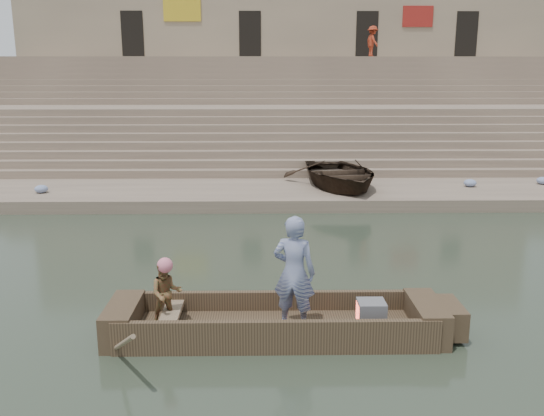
{
  "coord_description": "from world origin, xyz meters",
  "views": [
    {
      "loc": [
        -1.26,
        -11.51,
        4.35
      ],
      "look_at": [
        -1.06,
        0.87,
        1.4
      ],
      "focal_mm": 37.68,
      "sensor_mm": 36.0,
      "label": 1
    }
  ],
  "objects_px": {
    "television": "(370,313)",
    "pedestrian": "(372,41)",
    "beached_rowboat": "(339,173)",
    "main_rowboat": "(275,330)",
    "standing_man": "(294,273)",
    "rowing_man": "(166,293)"
  },
  "relations": [
    {
      "from": "main_rowboat",
      "to": "television",
      "type": "relative_size",
      "value": 10.87
    },
    {
      "from": "rowing_man",
      "to": "beached_rowboat",
      "type": "xyz_separation_m",
      "value": [
        4.31,
        10.86,
        0.12
      ]
    },
    {
      "from": "beached_rowboat",
      "to": "rowing_man",
      "type": "bearing_deg",
      "value": -121.85
    },
    {
      "from": "main_rowboat",
      "to": "television",
      "type": "height_order",
      "value": "television"
    },
    {
      "from": "main_rowboat",
      "to": "television",
      "type": "bearing_deg",
      "value": -0.0
    },
    {
      "from": "main_rowboat",
      "to": "television",
      "type": "distance_m",
      "value": 1.63
    },
    {
      "from": "standing_man",
      "to": "television",
      "type": "xyz_separation_m",
      "value": [
        1.3,
        0.11,
        -0.76
      ]
    },
    {
      "from": "television",
      "to": "main_rowboat",
      "type": "bearing_deg",
      "value": 180.0
    },
    {
      "from": "main_rowboat",
      "to": "beached_rowboat",
      "type": "relative_size",
      "value": 1.06
    },
    {
      "from": "television",
      "to": "pedestrian",
      "type": "bearing_deg",
      "value": 79.79
    },
    {
      "from": "standing_man",
      "to": "pedestrian",
      "type": "bearing_deg",
      "value": -86.86
    },
    {
      "from": "pedestrian",
      "to": "beached_rowboat",
      "type": "bearing_deg",
      "value": 149.87
    },
    {
      "from": "rowing_man",
      "to": "standing_man",
      "type": "bearing_deg",
      "value": -17.55
    },
    {
      "from": "rowing_man",
      "to": "pedestrian",
      "type": "bearing_deg",
      "value": 58.67
    },
    {
      "from": "beached_rowboat",
      "to": "main_rowboat",
      "type": "bearing_deg",
      "value": -113.08
    },
    {
      "from": "rowing_man",
      "to": "pedestrian",
      "type": "height_order",
      "value": "pedestrian"
    },
    {
      "from": "main_rowboat",
      "to": "pedestrian",
      "type": "xyz_separation_m",
      "value": [
        5.96,
        24.23,
        5.93
      ]
    },
    {
      "from": "beached_rowboat",
      "to": "pedestrian",
      "type": "bearing_deg",
      "value": 65.2
    },
    {
      "from": "rowing_man",
      "to": "pedestrian",
      "type": "distance_m",
      "value": 25.95
    },
    {
      "from": "standing_man",
      "to": "beached_rowboat",
      "type": "height_order",
      "value": "standing_man"
    },
    {
      "from": "main_rowboat",
      "to": "beached_rowboat",
      "type": "distance_m",
      "value": 11.21
    },
    {
      "from": "main_rowboat",
      "to": "rowing_man",
      "type": "height_order",
      "value": "rowing_man"
    }
  ]
}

